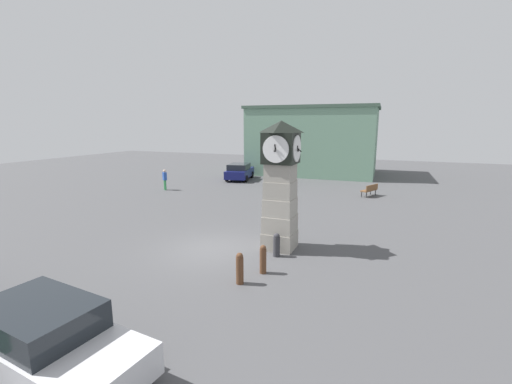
{
  "coord_description": "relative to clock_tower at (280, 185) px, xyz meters",
  "views": [
    {
      "loc": [
        7.04,
        -12.21,
        5.32
      ],
      "look_at": [
        1.07,
        2.52,
        2.15
      ],
      "focal_mm": 24.0,
      "sensor_mm": 36.0,
      "label": 1
    }
  ],
  "objects": [
    {
      "name": "clock_tower",
      "position": [
        0.0,
        0.0,
        0.0
      ],
      "size": [
        1.79,
        1.69,
        5.45
      ],
      "color": "#9B968C",
      "rests_on": "ground_plane"
    },
    {
      "name": "pedestrian_near_bench",
      "position": [
        -12.89,
        9.22,
        -1.85
      ],
      "size": [
        0.47,
        0.43,
        1.68
      ],
      "color": "#338C4C",
      "rests_on": "ground_plane"
    },
    {
      "name": "car_by_building",
      "position": [
        -2.18,
        -9.15,
        -2.0
      ],
      "size": [
        4.72,
        2.35,
        1.59
      ],
      "color": "silver",
      "rests_on": "ground_plane"
    },
    {
      "name": "car_silver_hatch",
      "position": [
        -9.46,
        16.33,
        -2.01
      ],
      "size": [
        2.74,
        4.62,
        1.58
      ],
      "color": "navy",
      "rests_on": "ground_plane"
    },
    {
      "name": "bench",
      "position": [
        2.84,
        12.89,
        -2.28
      ],
      "size": [
        1.18,
        1.67,
        0.9
      ],
      "color": "brown",
      "rests_on": "ground_plane"
    },
    {
      "name": "warehouse_blue_far",
      "position": [
        -3.91,
        23.51,
        0.77
      ],
      "size": [
        13.5,
        9.05,
        7.14
      ],
      "color": "gray",
      "rests_on": "ground_plane"
    },
    {
      "name": "bollard_far_row",
      "position": [
        -0.19,
        -3.74,
        -2.25
      ],
      "size": [
        0.26,
        0.26,
        1.1
      ],
      "color": "brown",
      "rests_on": "ground_plane"
    },
    {
      "name": "ground_plane",
      "position": [
        -2.68,
        -1.3,
        -2.81
      ],
      "size": [
        85.44,
        85.44,
        0.0
      ],
      "primitive_type": "plane",
      "color": "#4C4C4F"
    },
    {
      "name": "bollard_mid_row",
      "position": [
        0.24,
        -2.66,
        -2.27
      ],
      "size": [
        0.24,
        0.24,
        1.07
      ],
      "color": "brown",
      "rests_on": "ground_plane"
    },
    {
      "name": "bollard_near_tower",
      "position": [
        0.18,
        -0.95,
        -2.31
      ],
      "size": [
        0.28,
        0.28,
        0.98
      ],
      "color": "#333338",
      "rests_on": "ground_plane"
    }
  ]
}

